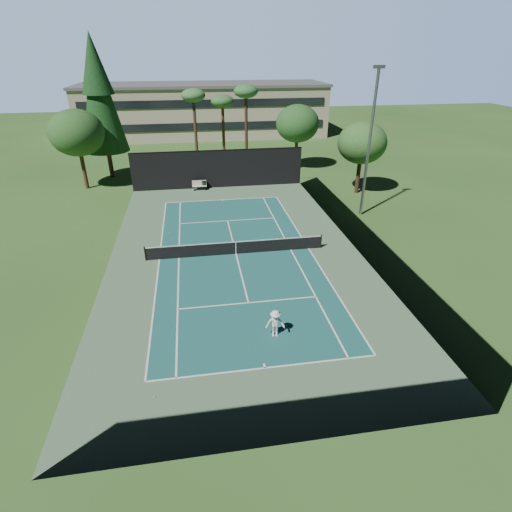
# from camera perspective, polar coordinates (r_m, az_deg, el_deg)

# --- Properties ---
(ground) EXTENTS (160.00, 160.00, 0.00)m
(ground) POSITION_cam_1_polar(r_m,az_deg,el_deg) (29.16, -2.88, 0.28)
(ground) COLOR #2F5821
(ground) RESTS_ON ground
(apron_slab) EXTENTS (18.00, 32.00, 0.01)m
(apron_slab) POSITION_cam_1_polar(r_m,az_deg,el_deg) (29.16, -2.88, 0.29)
(apron_slab) COLOR #527350
(apron_slab) RESTS_ON ground
(court_surface) EXTENTS (10.97, 23.77, 0.01)m
(court_surface) POSITION_cam_1_polar(r_m,az_deg,el_deg) (29.16, -2.88, 0.30)
(court_surface) COLOR #1C5955
(court_surface) RESTS_ON ground
(court_lines) EXTENTS (11.07, 23.87, 0.01)m
(court_lines) POSITION_cam_1_polar(r_m,az_deg,el_deg) (29.15, -2.88, 0.31)
(court_lines) COLOR white
(court_lines) RESTS_ON ground
(tennis_net) EXTENTS (12.90, 0.10, 1.10)m
(tennis_net) POSITION_cam_1_polar(r_m,az_deg,el_deg) (28.91, -2.90, 1.26)
(tennis_net) COLOR black
(tennis_net) RESTS_ON ground
(fence) EXTENTS (18.04, 32.05, 4.03)m
(fence) POSITION_cam_1_polar(r_m,az_deg,el_deg) (28.36, -2.99, 3.95)
(fence) COLOR black
(fence) RESTS_ON ground
(player) EXTENTS (1.08, 0.72, 1.56)m
(player) POSITION_cam_1_polar(r_m,az_deg,el_deg) (20.81, 2.77, -9.61)
(player) COLOR white
(player) RESTS_ON ground
(tennis_ball_a) EXTENTS (0.06, 0.06, 0.06)m
(tennis_ball_a) POSITION_cam_1_polar(r_m,az_deg,el_deg) (18.70, -14.29, -18.91)
(tennis_ball_a) COLOR #C7E734
(tennis_ball_a) RESTS_ON ground
(tennis_ball_b) EXTENTS (0.07, 0.07, 0.07)m
(tennis_ball_b) POSITION_cam_1_polar(r_m,az_deg,el_deg) (30.00, -11.48, 0.61)
(tennis_ball_b) COLOR #DBEF36
(tennis_ball_b) RESTS_ON ground
(tennis_ball_c) EXTENTS (0.06, 0.06, 0.06)m
(tennis_ball_c) POSITION_cam_1_polar(r_m,az_deg,el_deg) (30.76, -2.83, 1.86)
(tennis_ball_c) COLOR #D8E834
(tennis_ball_c) RESTS_ON ground
(tennis_ball_d) EXTENTS (0.07, 0.07, 0.07)m
(tennis_ball_d) POSITION_cam_1_polar(r_m,az_deg,el_deg) (33.21, -12.28, 3.25)
(tennis_ball_d) COLOR #C4E433
(tennis_ball_d) RESTS_ON ground
(park_bench) EXTENTS (1.50, 0.45, 1.02)m
(park_bench) POSITION_cam_1_polar(r_m,az_deg,el_deg) (43.18, -8.09, 10.02)
(park_bench) COLOR beige
(park_bench) RESTS_ON ground
(trash_bin) EXTENTS (0.56, 0.56, 0.95)m
(trash_bin) POSITION_cam_1_polar(r_m,az_deg,el_deg) (43.42, -7.44, 10.06)
(trash_bin) COLOR black
(trash_bin) RESTS_ON ground
(pine_tree) EXTENTS (4.80, 4.80, 15.00)m
(pine_tree) POSITION_cam_1_polar(r_m,az_deg,el_deg) (48.85, -21.67, 21.33)
(pine_tree) COLOR #48321F
(pine_tree) RESTS_ON ground
(palm_a) EXTENTS (2.80, 2.80, 9.32)m
(palm_a) POSITION_cam_1_polar(r_m,az_deg,el_deg) (50.07, -8.94, 21.32)
(palm_a) COLOR #47301E
(palm_a) RESTS_ON ground
(palm_b) EXTENTS (2.80, 2.80, 8.42)m
(palm_b) POSITION_cam_1_polar(r_m,az_deg,el_deg) (52.31, -4.82, 20.87)
(palm_b) COLOR #4B3220
(palm_b) RESTS_ON ground
(palm_c) EXTENTS (2.80, 2.80, 9.77)m
(palm_c) POSITION_cam_1_polar(r_m,az_deg,el_deg) (49.48, -1.45, 22.02)
(palm_c) COLOR #41291C
(palm_c) RESTS_ON ground
(decid_tree_a) EXTENTS (5.12, 5.12, 7.62)m
(decid_tree_a) POSITION_cam_1_polar(r_m,az_deg,el_deg) (50.08, 5.94, 18.29)
(decid_tree_a) COLOR #4C3120
(decid_tree_a) RESTS_ON ground
(decid_tree_b) EXTENTS (4.80, 4.80, 7.14)m
(decid_tree_b) POSITION_cam_1_polar(r_m,az_deg,el_deg) (42.13, 14.91, 15.34)
(decid_tree_b) COLOR #3F271B
(decid_tree_b) RESTS_ON ground
(decid_tree_c) EXTENTS (5.44, 5.44, 8.09)m
(decid_tree_c) POSITION_cam_1_polar(r_m,az_deg,el_deg) (45.87, -24.26, 15.73)
(decid_tree_c) COLOR #4F3422
(decid_tree_c) RESTS_ON ground
(campus_building) EXTENTS (40.50, 12.50, 8.30)m
(campus_building) POSITION_cam_1_polar(r_m,az_deg,el_deg) (72.41, -7.40, 20.06)
(campus_building) COLOR #B4A98C
(campus_building) RESTS_ON ground
(light_pole) EXTENTS (0.90, 0.25, 12.22)m
(light_pole) POSITION_cam_1_polar(r_m,az_deg,el_deg) (35.69, 15.91, 15.41)
(light_pole) COLOR gray
(light_pole) RESTS_ON ground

